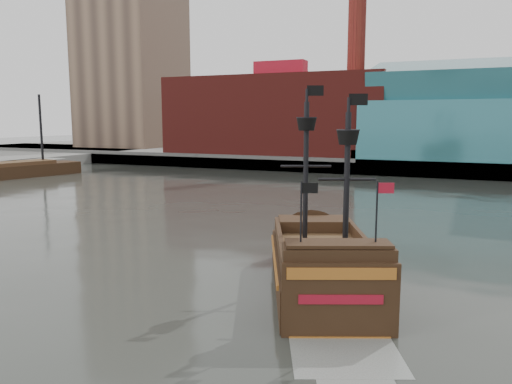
% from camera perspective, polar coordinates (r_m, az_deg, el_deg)
% --- Properties ---
extents(ground, '(400.00, 400.00, 0.00)m').
position_cam_1_polar(ground, '(24.59, -9.08, -13.40)').
color(ground, '#2A2C27').
rests_on(ground, ground).
extents(promenade_far, '(220.00, 60.00, 2.00)m').
position_cam_1_polar(promenade_far, '(112.17, 17.04, 3.84)').
color(promenade_far, slate).
rests_on(promenade_far, ground).
extents(seawall, '(220.00, 1.00, 2.60)m').
position_cam_1_polar(seawall, '(82.99, 14.72, 2.69)').
color(seawall, '#4C4C49').
rests_on(seawall, ground).
extents(skyline, '(149.00, 45.00, 62.00)m').
position_cam_1_polar(skyline, '(105.15, 20.06, 16.31)').
color(skyline, '#7A5E49').
rests_on(skyline, promenade_far).
extents(pirate_ship, '(10.34, 16.14, 11.66)m').
position_cam_1_polar(pirate_ship, '(27.10, 7.60, -8.92)').
color(pirate_ship, black).
rests_on(pirate_ship, ground).
extents(docked_vessel, '(9.68, 22.22, 14.74)m').
position_cam_1_polar(docked_vessel, '(86.36, -26.22, 2.07)').
color(docked_vessel, black).
rests_on(docked_vessel, ground).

